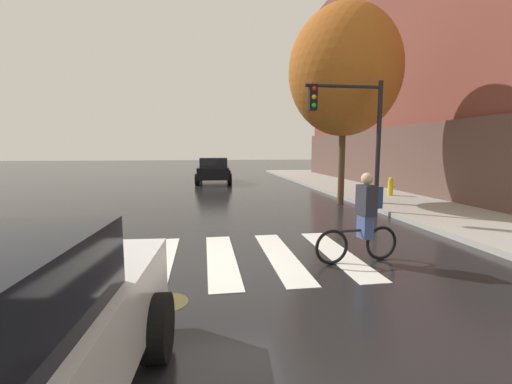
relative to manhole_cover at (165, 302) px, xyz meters
name	(u,v)px	position (x,y,z in m)	size (l,w,h in m)	color
ground_plane	(220,259)	(0.84, 1.80, 0.00)	(120.00, 120.00, 0.00)	black
crosswalk_stripes	(221,258)	(0.87, 1.80, 0.00)	(5.28, 3.29, 0.01)	silver
manhole_cover	(165,302)	(0.00, 0.00, 0.00)	(0.64, 0.64, 0.01)	#473D1E
sedan_mid	(214,170)	(1.22, 17.08, 0.81)	(2.36, 4.68, 1.59)	black
cyclist	(364,218)	(3.52, 1.24, 0.84)	(1.71, 0.38, 1.69)	black
traffic_light_near	(354,125)	(5.16, 5.43, 2.86)	(2.47, 0.28, 4.20)	black
fire_hydrant	(391,186)	(8.46, 8.82, 0.53)	(0.33, 0.22, 0.78)	gold
street_tree_near	(344,71)	(5.81, 7.84, 4.98)	(4.15, 4.15, 7.38)	#4C3823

